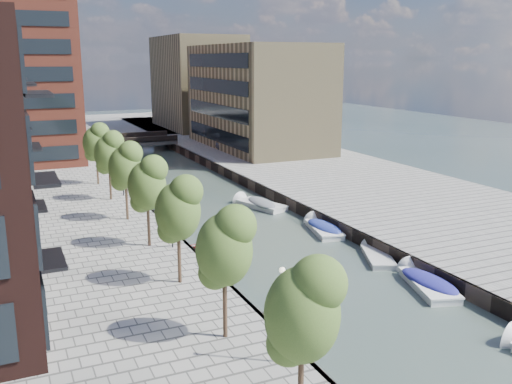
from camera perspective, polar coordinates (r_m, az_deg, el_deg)
water at (r=55.18m, az=-5.70°, el=-0.64°), size 300.00×300.00×0.00m
quay_right at (r=61.85m, az=8.48°, el=1.26°), size 20.00×140.00×1.00m
quay_wall_left at (r=53.52m, az=-11.91°, el=-0.75°), size 0.25×140.00×1.00m
quay_wall_right at (r=57.22m, az=0.09°, el=0.44°), size 0.25×140.00×1.00m
far_closure at (r=112.87m, az=-15.52°, el=6.29°), size 80.00×40.00×1.00m
tan_block_near at (r=80.10m, az=0.09°, el=9.52°), size 12.00×25.00×14.00m
tan_block_far at (r=104.27m, az=-5.89°, el=10.85°), size 12.00×20.00×16.00m
bridge at (r=85.39m, az=-12.61°, el=4.97°), size 13.00×6.00×1.30m
tree_0 at (r=18.76m, az=4.65°, el=-11.50°), size 2.50×2.50×5.95m
tree_1 at (r=24.69m, az=-3.20°, el=-5.30°), size 2.50×2.50×5.95m
tree_2 at (r=31.06m, az=-7.84°, el=-1.52°), size 2.50×2.50×5.95m
tree_3 at (r=37.66m, az=-10.87°, el=0.96°), size 2.50×2.50×5.95m
tree_4 at (r=44.38m, az=-12.99°, el=2.70°), size 2.50×2.50×5.95m
tree_5 at (r=51.18m, az=-14.55°, el=3.98°), size 2.50×2.50×5.95m
tree_6 at (r=58.02m, az=-15.75°, el=4.95°), size 2.50×2.50×5.95m
lamp_0 at (r=23.27m, az=2.61°, el=-11.23°), size 0.24×0.24×4.12m
lamp_1 at (r=37.45m, az=-8.46°, el=-1.84°), size 0.24×0.24×4.12m
lamp_2 at (r=52.68m, az=-13.24°, el=2.32°), size 0.24×0.24×4.12m
sloop_0 at (r=28.53m, az=3.64°, el=-14.24°), size 5.18×4.38×0.91m
sloop_1 at (r=30.18m, az=3.52°, el=-12.62°), size 5.45×4.53×0.98m
sloop_2 at (r=39.10m, az=-5.78°, el=-6.50°), size 5.63×4.43×1.06m
sloop_3 at (r=39.65m, az=-4.88°, el=-6.20°), size 5.77×4.75×1.04m
sloop_4 at (r=57.82m, az=-12.12°, el=-0.24°), size 5.07×3.67×1.03m
motorboat_0 at (r=35.63m, az=16.58°, el=-8.63°), size 3.43×5.77×1.82m
motorboat_2 at (r=39.79m, az=11.91°, el=-6.24°), size 3.27×4.80×1.52m
motorboat_3 at (r=45.01m, az=6.64°, el=-3.58°), size 2.94×5.52×1.75m
motorboat_4 at (r=51.78m, az=0.15°, el=-1.25°), size 3.54×5.77×1.82m
car at (r=77.35m, az=-2.72°, el=4.70°), size 2.93×4.62×1.46m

